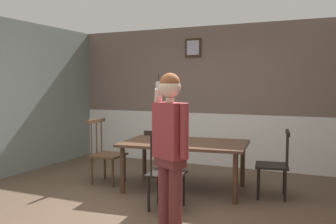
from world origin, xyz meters
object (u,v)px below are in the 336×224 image
Objects in this scene: dining_table at (185,147)px; chair_near_window at (106,153)px; chair_at_table_head at (275,164)px; person_figure at (170,143)px; chair_by_doorway at (166,172)px.

chair_near_window reaches higher than dining_table.
person_figure is (-0.80, -1.79, 0.51)m from chair_at_table_head.
dining_table is 0.95m from chair_by_doorway.
person_figure is (0.50, -1.63, 0.32)m from dining_table.
person_figure is (0.38, -0.70, 0.50)m from chair_by_doorway.
person_figure reaches higher than dining_table.
chair_near_window is at bearing 87.55° from chair_at_table_head.
chair_by_doorway is at bearing 123.15° from chair_at_table_head.
dining_table is at bearing 94.81° from chair_near_window.
chair_at_table_head is at bearing 7.18° from dining_table.
chair_by_doorway is at bearing 59.38° from chair_near_window.
person_figure reaches higher than chair_at_table_head.
chair_by_doorway reaches higher than dining_table.
person_figure is at bearing -73.00° from dining_table.
dining_table is 1.91× the size of chair_by_doorway.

